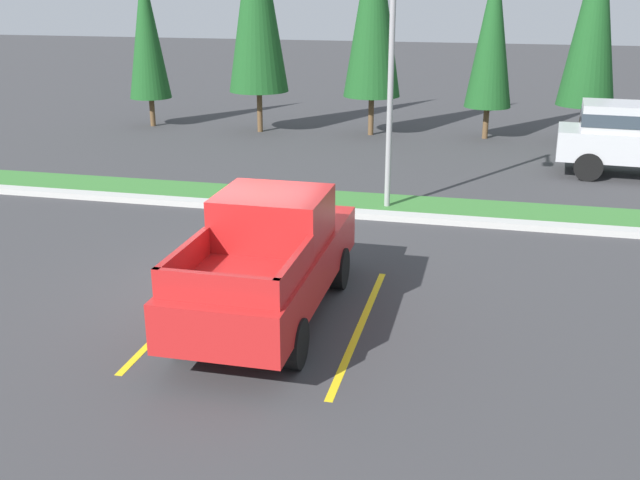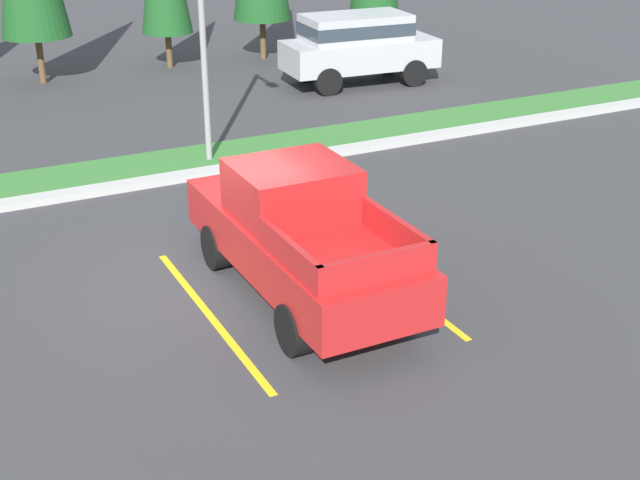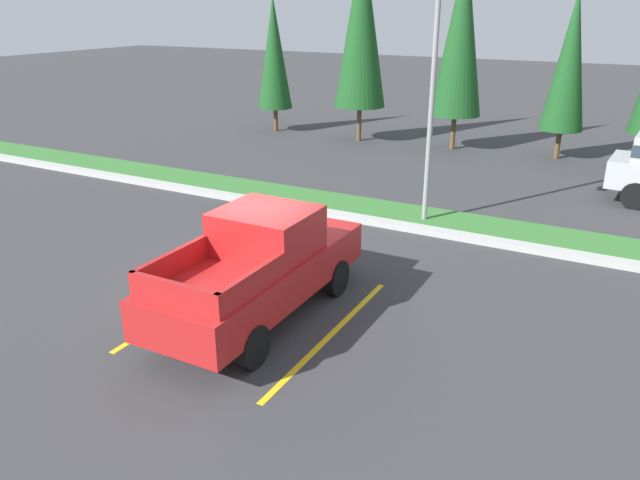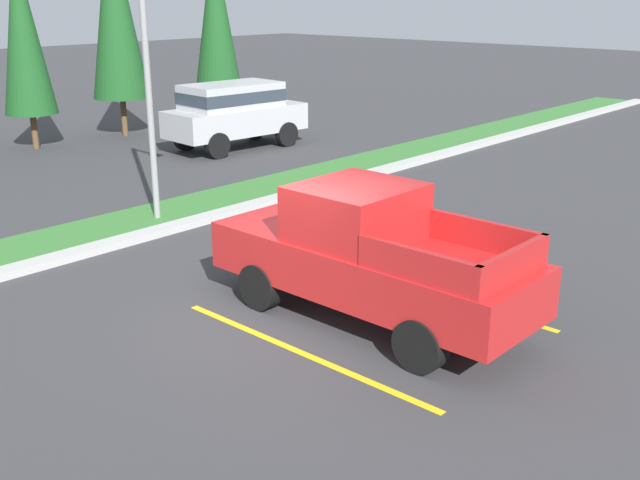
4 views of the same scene
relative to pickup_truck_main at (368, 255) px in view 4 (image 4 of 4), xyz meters
name	(u,v)px [view 4 (image 4 of 4)]	position (x,y,z in m)	size (l,w,h in m)	color
ground_plane	(289,318)	(-0.82, 0.90, -1.04)	(120.00, 120.00, 0.00)	#38383A
parking_line_near	(301,352)	(-1.55, -0.05, -1.04)	(0.12, 4.80, 0.01)	yellow
parking_line_far	(426,291)	(1.55, -0.05, -1.04)	(0.12, 4.80, 0.01)	yellow
curb_strip	(110,244)	(-0.82, 5.90, -0.97)	(56.00, 0.40, 0.15)	#B2B2AD
grass_median	(81,235)	(-0.82, 7.00, -1.01)	(56.00, 1.80, 0.06)	#387533
pickup_truck_main	(368,255)	(0.00, 0.00, 0.00)	(1.99, 5.23, 2.10)	black
suv_distant	(234,110)	(7.49, 11.56, 0.20)	(4.72, 2.21, 2.10)	black
street_light	(151,55)	(0.97, 6.63, 2.56)	(0.24, 1.49, 6.14)	gray
cypress_tree_right_inner	(22,30)	(3.11, 16.33, 2.67)	(1.64, 1.64, 6.30)	brown
cypress_tree_rightmost	(115,7)	(6.37, 16.15, 3.33)	(1.93, 1.93, 7.43)	brown
cypress_tree_far_right	(216,14)	(10.62, 16.01, 3.00)	(1.79, 1.79, 6.87)	brown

